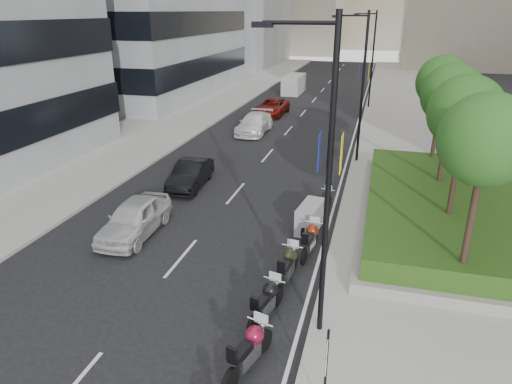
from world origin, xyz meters
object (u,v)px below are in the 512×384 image
at_px(parking_sign, 326,367).
at_px(delivery_van, 293,85).
at_px(motorcycle_3, 288,266).
at_px(car_a, 135,218).
at_px(car_d, 272,107).
at_px(car_c, 254,123).
at_px(motorcycle_2, 267,302).
at_px(motorcycle_6, 325,202).
at_px(lamp_post_2, 371,55).
at_px(lamp_post_0, 323,172).
at_px(motorcycle_4, 310,239).
at_px(motorcycle_5, 310,217).
at_px(lamp_post_1, 360,81).
at_px(motorcycle_1, 249,349).
at_px(car_b, 191,174).

bearing_deg(parking_sign, delivery_van, 101.77).
distance_m(motorcycle_3, car_a, 7.28).
bearing_deg(car_d, car_c, -86.62).
height_order(motorcycle_2, car_a, car_a).
xyz_separation_m(motorcycle_6, car_c, (-7.25, 13.76, 0.21)).
distance_m(lamp_post_2, car_a, 32.05).
bearing_deg(lamp_post_2, lamp_post_0, -90.00).
bearing_deg(delivery_van, lamp_post_0, -76.50).
bearing_deg(motorcycle_6, motorcycle_4, -169.33).
distance_m(lamp_post_0, motorcycle_6, 9.95).
relative_size(motorcycle_2, motorcycle_5, 1.07).
xyz_separation_m(lamp_post_2, car_d, (-8.31, -5.54, -4.34)).
distance_m(motorcycle_5, car_a, 7.53).
distance_m(lamp_post_2, motorcycle_2, 35.06).
xyz_separation_m(lamp_post_1, car_d, (-8.31, 12.46, -4.34)).
bearing_deg(delivery_van, car_a, -87.85).
height_order(motorcycle_3, motorcycle_4, motorcycle_3).
height_order(motorcycle_1, car_a, car_a).
relative_size(parking_sign, car_a, 0.55).
xyz_separation_m(motorcycle_3, delivery_van, (-7.27, 38.90, 0.35)).
distance_m(lamp_post_1, delivery_van, 26.16).
distance_m(lamp_post_0, motorcycle_4, 6.53).
xyz_separation_m(motorcycle_6, delivery_van, (-7.75, 32.54, 0.43)).
distance_m(motorcycle_3, delivery_van, 39.57).
bearing_deg(car_b, car_d, 85.89).
bearing_deg(motorcycle_3, lamp_post_0, -146.39).
bearing_deg(lamp_post_0, motorcycle_4, 100.54).
relative_size(lamp_post_2, motorcycle_5, 4.31).
bearing_deg(lamp_post_1, motorcycle_5, -96.76).
bearing_deg(motorcycle_1, motorcycle_4, 10.92).
xyz_separation_m(motorcycle_2, car_b, (-6.78, 10.10, 0.10)).
relative_size(motorcycle_2, motorcycle_6, 1.11).
distance_m(motorcycle_1, car_c, 25.44).
height_order(motorcycle_4, motorcycle_5, motorcycle_5).
bearing_deg(delivery_van, motorcycle_6, -74.83).
relative_size(car_b, delivery_van, 0.85).
relative_size(motorcycle_1, motorcycle_2, 1.04).
bearing_deg(motorcycle_5, motorcycle_4, -163.12).
xyz_separation_m(motorcycle_4, car_a, (-7.47, -0.33, 0.16)).
height_order(motorcycle_4, motorcycle_6, motorcycle_4).
bearing_deg(parking_sign, car_a, 140.73).
xyz_separation_m(lamp_post_0, car_d, (-8.31, 29.46, -4.34)).
bearing_deg(motorcycle_1, lamp_post_2, 13.61).
xyz_separation_m(lamp_post_0, delivery_van, (-8.59, 41.37, -4.10)).
relative_size(car_c, delivery_van, 1.03).
bearing_deg(motorcycle_3, motorcycle_1, -176.16).
distance_m(lamp_post_2, motorcycle_4, 30.65).
bearing_deg(motorcycle_3, lamp_post_2, 3.19).
relative_size(motorcycle_1, car_c, 0.45).
xyz_separation_m(car_c, delivery_van, (-0.50, 18.79, 0.22)).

